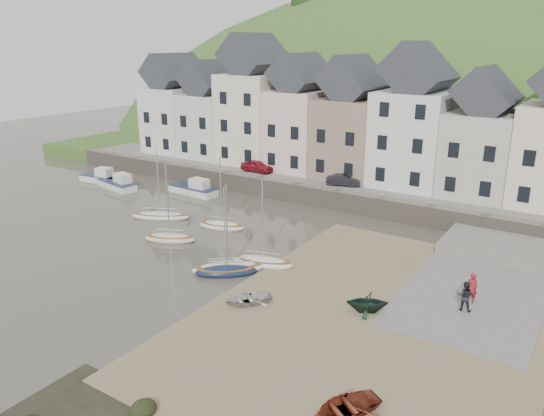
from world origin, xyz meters
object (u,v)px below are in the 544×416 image
Objects in this scene: sailboat_0 at (161,216)px; person_red at (471,288)px; car_left at (257,166)px; car_right at (343,180)px; rowboat_white at (248,299)px; person_dark at (465,296)px; rowboat_green at (367,302)px; rowboat_red at (346,406)px.

sailboat_0 is 3.31× the size of person_red.
car_left is 1.13× the size of car_right.
rowboat_white is at bearing 5.73° from person_red.
car_left is (-25.82, 15.00, 1.15)m from person_red.
person_dark is 0.48× the size of car_left.
sailboat_0 is 17.90m from rowboat_white.
rowboat_green is 6.37m from person_red.
rowboat_green is 0.78× the size of rowboat_red.
sailboat_0 is at bearing -133.63° from rowboat_green.
sailboat_0 is 13.76m from car_left.
person_red is (4.72, 4.26, 0.39)m from rowboat_green.
car_left is (-21.10, 19.26, 1.54)m from rowboat_green.
person_red is at bearing 72.12° from rowboat_white.
rowboat_green is at bearing 14.76° from person_red.
rowboat_white is 0.85× the size of car_right.
person_red is (1.95, 12.79, 0.70)m from rowboat_red.
car_right is at bearing -71.13° from person_red.
person_dark is at bearing -153.84° from car_right.
car_right is at bearing -53.31° from person_dark.
car_left reaches higher than rowboat_white.
rowboat_red is at bearing -171.56° from car_right.
person_red is (26.76, -1.41, 0.82)m from sailboat_0.
sailboat_0 is at bearing 122.93° from car_right.
sailboat_0 reaches higher than rowboat_green.
rowboat_red is (2.77, -8.53, -0.31)m from rowboat_green.
car_left is at bearing -161.57° from rowboat_green.
person_red is 21.70m from car_right.
person_red reaches higher than rowboat_red.
person_dark is (1.86, 11.65, 0.64)m from rowboat_red.
rowboat_green reaches higher than rowboat_red.
car_right reaches higher than rowboat_white.
car_right is (-15.56, 16.14, 1.12)m from person_dark.
car_right reaches higher than rowboat_green.
rowboat_green is at bearing -130.66° from car_left.
person_red reaches higher than rowboat_green.
car_left is (-14.75, 22.21, 1.88)m from rowboat_white.
person_dark reaches higher than rowboat_green.
sailboat_0 is 26.80m from person_dark.
person_dark is at bearing 113.00° from rowboat_red.
person_dark is at bearing -120.36° from car_left.
person_red is at bearing -118.42° from car_left.
person_red is at bearing 102.92° from rowboat_green.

